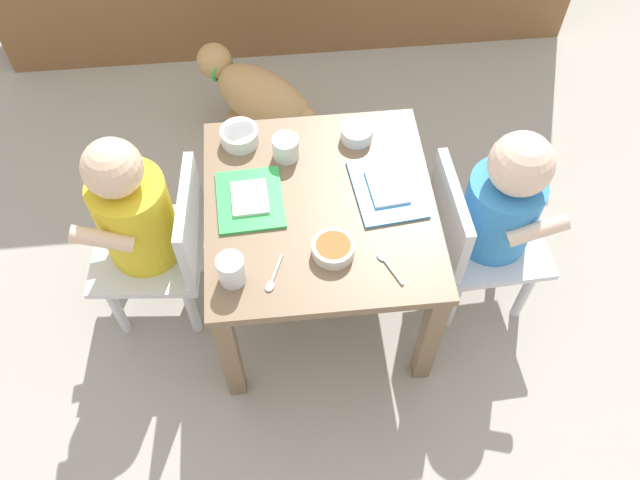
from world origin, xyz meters
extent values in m
plane|color=#9E998E|center=(0.00, 0.00, 0.00)|extent=(7.00, 7.00, 0.00)
cube|color=#7A6047|center=(0.00, 0.00, 0.42)|extent=(0.55, 0.58, 0.03)
cube|color=#7A6047|center=(-0.25, -0.26, 0.21)|extent=(0.04, 0.04, 0.41)
cube|color=#7A6047|center=(0.25, -0.26, 0.21)|extent=(0.04, 0.04, 0.41)
cube|color=#7A6047|center=(-0.25, 0.26, 0.21)|extent=(0.04, 0.04, 0.41)
cube|color=#7A6047|center=(0.25, 0.26, 0.21)|extent=(0.04, 0.04, 0.41)
cube|color=silver|center=(-0.45, 0.03, 0.25)|extent=(0.30, 0.30, 0.02)
cube|color=silver|center=(-0.32, 0.02, 0.37)|extent=(0.05, 0.27, 0.22)
cylinder|color=yellow|center=(-0.45, 0.03, 0.39)|extent=(0.18, 0.18, 0.26)
sphere|color=beige|center=(-0.46, 0.04, 0.58)|extent=(0.14, 0.14, 0.14)
cylinder|color=silver|center=(-0.54, 0.14, 0.12)|extent=(0.03, 0.03, 0.24)
cylinder|color=silver|center=(-0.55, -0.06, 0.12)|extent=(0.03, 0.03, 0.24)
cylinder|color=silver|center=(-0.34, 0.13, 0.12)|extent=(0.03, 0.03, 0.24)
cylinder|color=silver|center=(-0.35, -0.07, 0.12)|extent=(0.03, 0.03, 0.24)
cylinder|color=beige|center=(-0.49, 0.14, 0.45)|extent=(0.15, 0.05, 0.09)
cylinder|color=beige|center=(-0.50, -0.06, 0.45)|extent=(0.15, 0.05, 0.09)
cube|color=silver|center=(0.45, -0.02, 0.25)|extent=(0.29, 0.29, 0.02)
cube|color=silver|center=(0.32, -0.03, 0.37)|extent=(0.04, 0.27, 0.22)
cylinder|color=#388CD8|center=(0.45, -0.02, 0.37)|extent=(0.19, 0.19, 0.22)
sphere|color=beige|center=(0.46, -0.02, 0.55)|extent=(0.15, 0.15, 0.15)
cylinder|color=silver|center=(0.55, -0.12, 0.12)|extent=(0.03, 0.03, 0.24)
cylinder|color=silver|center=(0.54, 0.08, 0.12)|extent=(0.03, 0.03, 0.24)
cylinder|color=silver|center=(0.35, -0.12, 0.12)|extent=(0.03, 0.03, 0.24)
cylinder|color=silver|center=(0.34, 0.08, 0.12)|extent=(0.03, 0.03, 0.24)
cylinder|color=beige|center=(0.50, -0.12, 0.43)|extent=(0.15, 0.05, 0.09)
cylinder|color=beige|center=(0.49, 0.08, 0.43)|extent=(0.15, 0.05, 0.09)
ellipsoid|color=tan|center=(-0.12, 0.61, 0.20)|extent=(0.39, 0.38, 0.19)
sphere|color=tan|center=(-0.27, 0.75, 0.25)|extent=(0.11, 0.11, 0.11)
sphere|color=black|center=(-0.30, 0.78, 0.24)|extent=(0.05, 0.05, 0.05)
torus|color=green|center=(-0.24, 0.73, 0.23)|extent=(0.09, 0.09, 0.10)
sphere|color=tan|center=(0.01, 0.49, 0.24)|extent=(0.05, 0.05, 0.05)
cylinder|color=tan|center=(-0.16, 0.72, 0.06)|extent=(0.04, 0.04, 0.12)
cylinder|color=tan|center=(-0.23, 0.64, 0.06)|extent=(0.04, 0.04, 0.12)
cylinder|color=tan|center=(-0.01, 0.57, 0.06)|extent=(0.04, 0.04, 0.12)
cylinder|color=tan|center=(-0.08, 0.50, 0.06)|extent=(0.04, 0.04, 0.12)
cube|color=green|center=(-0.17, 0.03, 0.44)|extent=(0.16, 0.19, 0.01)
cube|color=white|center=(-0.17, 0.03, 0.45)|extent=(0.09, 0.11, 0.01)
cube|color=#388CD8|center=(0.17, 0.03, 0.44)|extent=(0.18, 0.22, 0.01)
cube|color=white|center=(0.17, 0.03, 0.45)|extent=(0.10, 0.12, 0.01)
cylinder|color=white|center=(-0.07, 0.16, 0.47)|extent=(0.07, 0.07, 0.06)
cylinder|color=silver|center=(-0.07, 0.16, 0.45)|extent=(0.06, 0.06, 0.03)
cylinder|color=white|center=(-0.21, -0.19, 0.47)|extent=(0.06, 0.06, 0.07)
cylinder|color=silver|center=(-0.21, -0.19, 0.46)|extent=(0.05, 0.05, 0.04)
cylinder|color=white|center=(0.11, 0.20, 0.45)|extent=(0.08, 0.08, 0.04)
cylinder|color=#B26633|center=(0.11, 0.20, 0.47)|extent=(0.07, 0.07, 0.01)
cylinder|color=silver|center=(0.02, -0.14, 0.45)|extent=(0.10, 0.10, 0.03)
cylinder|color=#B26633|center=(0.02, -0.14, 0.46)|extent=(0.08, 0.08, 0.01)
cylinder|color=white|center=(-0.18, 0.22, 0.46)|extent=(0.10, 0.10, 0.04)
cylinder|color=#D84C33|center=(-0.18, 0.22, 0.47)|extent=(0.08, 0.08, 0.01)
cylinder|color=silver|center=(0.14, -0.21, 0.44)|extent=(0.04, 0.07, 0.01)
ellipsoid|color=silver|center=(0.12, -0.16, 0.44)|extent=(0.03, 0.03, 0.01)
cylinder|color=silver|center=(-0.11, -0.17, 0.44)|extent=(0.03, 0.07, 0.01)
ellipsoid|color=silver|center=(-0.13, -0.22, 0.44)|extent=(0.03, 0.03, 0.01)
camera|label=1|loc=(-0.10, -0.96, 1.70)|focal=37.48mm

